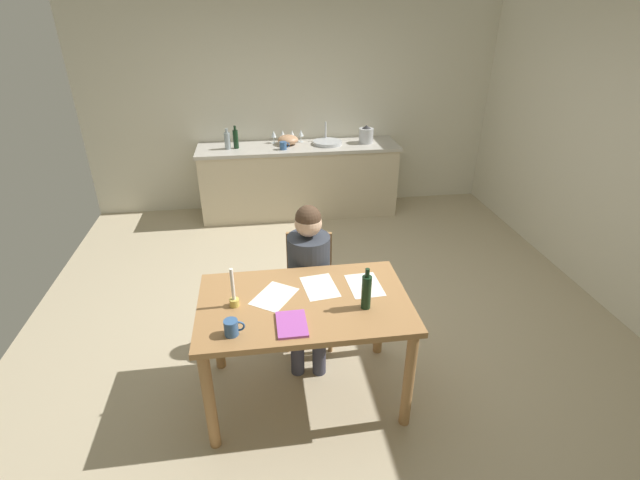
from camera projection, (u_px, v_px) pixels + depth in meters
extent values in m
cube|color=tan|center=(325.00, 314.00, 4.11)|extent=(5.20, 5.20, 0.04)
cube|color=beige|center=(295.00, 106.00, 5.79)|extent=(5.20, 0.12, 2.60)
cube|color=beige|center=(632.00, 160.00, 3.83)|extent=(0.12, 5.20, 2.60)
cube|color=beige|center=(299.00, 181.00, 5.87)|extent=(2.44, 0.60, 0.86)
cube|color=#B7B2A8|center=(298.00, 147.00, 5.66)|extent=(2.48, 0.64, 0.04)
cube|color=#9E7042|center=(304.00, 303.00, 2.91)|extent=(1.35, 0.83, 0.04)
cylinder|color=#9E7042|center=(209.00, 401.00, 2.71)|extent=(0.07, 0.07, 0.75)
cylinder|color=#9E7042|center=(409.00, 380.00, 2.86)|extent=(0.07, 0.07, 0.75)
cylinder|color=#9E7042|center=(216.00, 327.00, 3.33)|extent=(0.07, 0.07, 0.75)
cylinder|color=#9E7042|center=(380.00, 312.00, 3.48)|extent=(0.07, 0.07, 0.75)
cube|color=#9E7042|center=(309.00, 290.00, 3.59)|extent=(0.45, 0.45, 0.04)
cube|color=#9E7042|center=(309.00, 255.00, 3.65)|extent=(0.36, 0.08, 0.40)
cylinder|color=#9E7042|center=(287.00, 328.00, 3.55)|extent=(0.04, 0.04, 0.46)
cylinder|color=#9E7042|center=(331.00, 328.00, 3.54)|extent=(0.04, 0.04, 0.46)
cylinder|color=#9E7042|center=(290.00, 302.00, 3.85)|extent=(0.04, 0.04, 0.46)
cylinder|color=#9E7042|center=(330.00, 302.00, 3.85)|extent=(0.04, 0.04, 0.46)
cylinder|color=#333842|center=(309.00, 266.00, 3.46)|extent=(0.36, 0.36, 0.50)
sphere|color=#D8AD8C|center=(308.00, 223.00, 3.29)|extent=(0.20, 0.20, 0.20)
sphere|color=#473323|center=(308.00, 218.00, 3.28)|extent=(0.19, 0.19, 0.19)
cylinder|color=#383847|center=(298.00, 308.00, 3.41)|extent=(0.18, 0.39, 0.13)
cylinder|color=#383847|center=(297.00, 348.00, 3.34)|extent=(0.10, 0.10, 0.45)
cylinder|color=#383847|center=(319.00, 308.00, 3.41)|extent=(0.18, 0.39, 0.13)
cylinder|color=#383847|center=(319.00, 348.00, 3.34)|extent=(0.10, 0.10, 0.45)
cylinder|color=#33598C|center=(231.00, 328.00, 2.59)|extent=(0.08, 0.08, 0.10)
torus|color=#33598C|center=(239.00, 326.00, 2.59)|extent=(0.07, 0.01, 0.07)
cylinder|color=gold|center=(234.00, 302.00, 2.85)|extent=(0.06, 0.06, 0.05)
cylinder|color=white|center=(232.00, 284.00, 2.78)|extent=(0.02, 0.02, 0.22)
cube|color=#A74BA7|center=(292.00, 324.00, 2.68)|extent=(0.18, 0.25, 0.02)
cube|color=white|center=(320.00, 287.00, 3.05)|extent=(0.25, 0.32, 0.00)
cube|color=white|center=(274.00, 296.00, 2.95)|extent=(0.34, 0.36, 0.00)
cube|color=white|center=(365.00, 285.00, 3.06)|extent=(0.23, 0.31, 0.00)
cylinder|color=black|center=(366.00, 292.00, 2.79)|extent=(0.06, 0.06, 0.22)
cylinder|color=black|center=(367.00, 273.00, 2.73)|extent=(0.03, 0.03, 0.06)
cylinder|color=#B2B7BC|center=(327.00, 143.00, 5.69)|extent=(0.36, 0.36, 0.04)
cylinder|color=silver|center=(326.00, 131.00, 5.79)|extent=(0.02, 0.02, 0.24)
cylinder|color=#8C999E|center=(227.00, 141.00, 5.47)|extent=(0.07, 0.07, 0.20)
cylinder|color=#8C999E|center=(226.00, 131.00, 5.41)|extent=(0.03, 0.03, 0.05)
cylinder|color=black|center=(236.00, 139.00, 5.49)|extent=(0.06, 0.06, 0.22)
cylinder|color=black|center=(235.00, 128.00, 5.43)|extent=(0.03, 0.03, 0.05)
ellipsoid|color=tan|center=(288.00, 140.00, 5.67)|extent=(0.26, 0.26, 0.12)
cylinder|color=#B7BABF|center=(366.00, 136.00, 5.72)|extent=(0.18, 0.18, 0.18)
cone|color=#262628|center=(366.00, 127.00, 5.67)|extent=(0.11, 0.11, 0.04)
cylinder|color=silver|center=(301.00, 142.00, 5.79)|extent=(0.06, 0.06, 0.00)
cylinder|color=silver|center=(301.00, 139.00, 5.78)|extent=(0.01, 0.01, 0.07)
cone|color=silver|center=(301.00, 133.00, 5.74)|extent=(0.07, 0.07, 0.08)
cylinder|color=silver|center=(292.00, 142.00, 5.78)|extent=(0.06, 0.06, 0.00)
cylinder|color=silver|center=(292.00, 139.00, 5.76)|extent=(0.01, 0.01, 0.07)
cone|color=silver|center=(292.00, 133.00, 5.73)|extent=(0.07, 0.07, 0.08)
cylinder|color=silver|center=(283.00, 142.00, 5.76)|extent=(0.06, 0.06, 0.00)
cylinder|color=silver|center=(283.00, 140.00, 5.75)|extent=(0.01, 0.01, 0.07)
cone|color=silver|center=(283.00, 134.00, 5.71)|extent=(0.07, 0.07, 0.08)
cylinder|color=silver|center=(274.00, 143.00, 5.75)|extent=(0.06, 0.06, 0.00)
cylinder|color=silver|center=(274.00, 140.00, 5.73)|extent=(0.01, 0.01, 0.07)
cone|color=silver|center=(274.00, 134.00, 5.70)|extent=(0.07, 0.07, 0.08)
cylinder|color=#33598C|center=(283.00, 146.00, 5.48)|extent=(0.08, 0.08, 0.09)
torus|color=#33598C|center=(287.00, 145.00, 5.48)|extent=(0.06, 0.01, 0.06)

